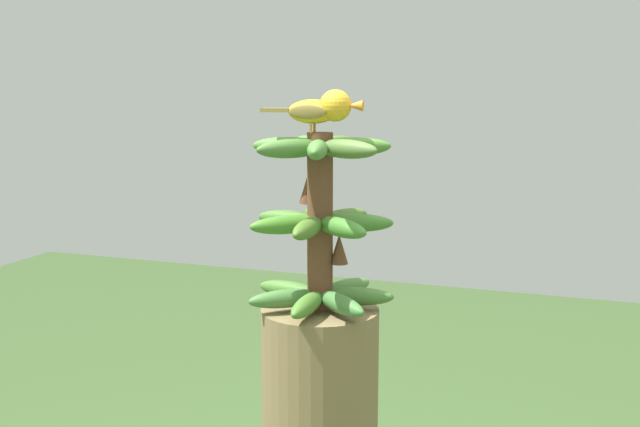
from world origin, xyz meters
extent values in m
cylinder|color=brown|center=(0.00, 0.00, 1.18)|extent=(0.05, 0.05, 0.36)
ellipsoid|color=#437331|center=(-0.02, 0.07, 1.03)|extent=(0.07, 0.16, 0.04)
ellipsoid|color=#487836|center=(-0.06, 0.03, 1.03)|extent=(0.16, 0.10, 0.04)
ellipsoid|color=#467537|center=(-0.06, -0.03, 1.03)|extent=(0.16, 0.10, 0.04)
ellipsoid|color=#44752D|center=(-0.01, -0.07, 1.03)|extent=(0.07, 0.16, 0.04)
ellipsoid|color=#437436|center=(0.04, -0.05, 1.03)|extent=(0.13, 0.14, 0.04)
ellipsoid|color=#477A2A|center=(0.07, 0.00, 1.03)|extent=(0.16, 0.04, 0.04)
ellipsoid|color=#427537|center=(0.04, 0.06, 1.03)|extent=(0.12, 0.15, 0.04)
ellipsoid|color=#486E26|center=(0.07, 0.00, 1.18)|extent=(0.16, 0.05, 0.04)
ellipsoid|color=#407A2B|center=(0.04, 0.05, 1.18)|extent=(0.12, 0.15, 0.04)
ellipsoid|color=#40752B|center=(-0.02, 0.06, 1.18)|extent=(0.08, 0.16, 0.04)
ellipsoid|color=#476F29|center=(-0.06, 0.03, 1.18)|extent=(0.16, 0.09, 0.04)
ellipsoid|color=#3E7625|center=(-0.06, -0.03, 1.18)|extent=(0.15, 0.11, 0.04)
ellipsoid|color=#436F2C|center=(-0.01, -0.07, 1.18)|extent=(0.06, 0.16, 0.04)
ellipsoid|color=#407C25|center=(0.04, -0.05, 1.18)|extent=(0.13, 0.14, 0.04)
ellipsoid|color=#4F7034|center=(0.03, 0.06, 1.33)|extent=(0.10, 0.16, 0.04)
ellipsoid|color=#497F2C|center=(-0.03, 0.06, 1.33)|extent=(0.11, 0.15, 0.04)
ellipsoid|color=#436B2A|center=(-0.06, 0.01, 1.33)|extent=(0.16, 0.06, 0.04)
ellipsoid|color=#3E7E30|center=(-0.05, -0.04, 1.33)|extent=(0.14, 0.13, 0.04)
ellipsoid|color=#487C31|center=(0.00, -0.06, 1.33)|extent=(0.04, 0.16, 0.04)
ellipsoid|color=#447030|center=(0.05, -0.04, 1.33)|extent=(0.15, 0.12, 0.04)
ellipsoid|color=#457933|center=(0.06, 0.02, 1.33)|extent=(0.16, 0.08, 0.04)
cone|color=brown|center=(-0.01, 0.04, 1.12)|extent=(0.04, 0.04, 0.06)
cone|color=brown|center=(-0.02, -0.03, 1.24)|extent=(0.04, 0.04, 0.06)
cylinder|color=#C68933|center=(0.02, -0.01, 1.36)|extent=(0.00, 0.01, 0.02)
cylinder|color=#C68933|center=(-0.01, -0.01, 1.36)|extent=(0.01, 0.00, 0.02)
ellipsoid|color=gold|center=(0.01, -0.01, 1.39)|extent=(0.05, 0.10, 0.05)
ellipsoid|color=olive|center=(0.03, -0.01, 1.39)|extent=(0.02, 0.07, 0.03)
ellipsoid|color=olive|center=(-0.01, -0.02, 1.39)|extent=(0.02, 0.07, 0.03)
cube|color=olive|center=(0.02, -0.09, 1.40)|extent=(0.03, 0.06, 0.01)
sphere|color=gold|center=(0.00, 0.03, 1.41)|extent=(0.06, 0.06, 0.06)
sphere|color=black|center=(-0.02, 0.04, 1.41)|extent=(0.01, 0.01, 0.01)
cone|color=orange|center=(0.00, 0.07, 1.41)|extent=(0.02, 0.03, 0.02)
camera|label=1|loc=(1.38, 0.49, 1.44)|focal=42.29mm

